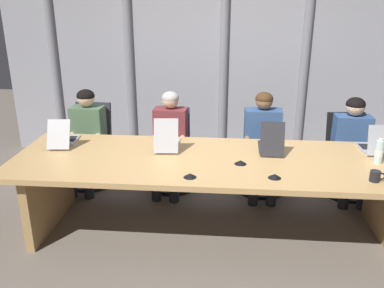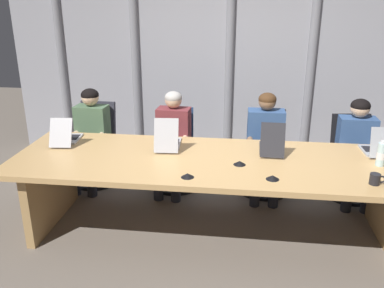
% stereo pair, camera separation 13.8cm
% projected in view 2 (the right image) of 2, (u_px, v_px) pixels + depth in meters
% --- Properties ---
extents(ground_plane, '(12.01, 12.01, 0.00)m').
position_uv_depth(ground_plane, '(212.00, 231.00, 3.99)').
color(ground_plane, '#6B6056').
extents(conference_table, '(3.72, 1.19, 0.76)m').
position_uv_depth(conference_table, '(213.00, 174.00, 3.78)').
color(conference_table, tan).
rests_on(conference_table, ground_plane).
extents(curtain_backdrop, '(6.00, 0.17, 2.78)m').
position_uv_depth(curtain_backdrop, '(226.00, 57.00, 5.52)').
color(curtain_backdrop, '#9999A0').
rests_on(curtain_backdrop, ground_plane).
extents(laptop_left_end, '(0.26, 0.47, 0.28)m').
position_uv_depth(laptop_left_end, '(67.00, 137.00, 4.16)').
color(laptop_left_end, '#BCBCC1').
rests_on(laptop_left_end, conference_table).
extents(laptop_left_mid, '(0.26, 0.47, 0.33)m').
position_uv_depth(laptop_left_mid, '(168.00, 141.00, 4.01)').
color(laptop_left_mid, '#BCBCC1').
rests_on(laptop_left_mid, conference_table).
extents(laptop_center, '(0.23, 0.45, 0.32)m').
position_uv_depth(laptop_center, '(271.00, 146.00, 3.89)').
color(laptop_center, '#2D2D33').
rests_on(laptop_center, conference_table).
extents(laptop_right_mid, '(0.23, 0.38, 0.30)m').
position_uv_depth(laptop_right_mid, '(376.00, 148.00, 3.84)').
color(laptop_right_mid, '#A8ADB7').
rests_on(laptop_right_mid, conference_table).
extents(office_chair_left_end, '(0.60, 0.60, 0.96)m').
position_uv_depth(office_chair_left_end, '(96.00, 153.00, 5.01)').
color(office_chair_left_end, '#2D2D38').
rests_on(office_chair_left_end, ground_plane).
extents(office_chair_left_mid, '(0.60, 0.60, 0.91)m').
position_uv_depth(office_chair_left_mid, '(175.00, 157.00, 4.90)').
color(office_chair_left_mid, navy).
rests_on(office_chair_left_mid, ground_plane).
extents(office_chair_center, '(0.60, 0.60, 0.93)m').
position_uv_depth(office_chair_center, '(264.00, 161.00, 4.77)').
color(office_chair_center, black).
rests_on(office_chair_center, ground_plane).
extents(office_chair_right_mid, '(0.60, 0.60, 0.90)m').
position_uv_depth(office_chair_right_mid, '(352.00, 166.00, 4.66)').
color(office_chair_right_mid, black).
rests_on(office_chair_right_mid, ground_plane).
extents(person_left_end, '(0.40, 0.56, 1.17)m').
position_uv_depth(person_left_end, '(90.00, 132.00, 4.76)').
color(person_left_end, '#4C6B4C').
rests_on(person_left_end, ground_plane).
extents(person_left_mid, '(0.40, 0.56, 1.17)m').
position_uv_depth(person_left_mid, '(172.00, 137.00, 4.64)').
color(person_left_mid, brown).
rests_on(person_left_mid, ground_plane).
extents(person_center, '(0.42, 0.55, 1.18)m').
position_uv_depth(person_center, '(265.00, 140.00, 4.52)').
color(person_center, '#335184').
rests_on(person_center, ground_plane).
extents(person_right_mid, '(0.41, 0.55, 1.14)m').
position_uv_depth(person_right_mid, '(357.00, 145.00, 4.41)').
color(person_right_mid, '#335184').
rests_on(person_right_mid, ground_plane).
extents(water_bottle_secondary, '(0.07, 0.07, 0.23)m').
position_uv_depth(water_bottle_secondary, '(381.00, 154.00, 3.56)').
color(water_bottle_secondary, silver).
rests_on(water_bottle_secondary, conference_table).
extents(coffee_mug_near, '(0.13, 0.08, 0.09)m').
position_uv_depth(coffee_mug_near, '(375.00, 179.00, 3.22)').
color(coffee_mug_near, black).
rests_on(coffee_mug_near, conference_table).
extents(conference_mic_left_side, '(0.11, 0.11, 0.03)m').
position_uv_depth(conference_mic_left_side, '(240.00, 163.00, 3.60)').
color(conference_mic_left_side, black).
rests_on(conference_mic_left_side, conference_table).
extents(conference_mic_middle, '(0.11, 0.11, 0.03)m').
position_uv_depth(conference_mic_middle, '(188.00, 175.00, 3.35)').
color(conference_mic_middle, black).
rests_on(conference_mic_middle, conference_table).
extents(conference_mic_right_side, '(0.11, 0.11, 0.03)m').
position_uv_depth(conference_mic_right_side, '(273.00, 177.00, 3.32)').
color(conference_mic_right_side, black).
rests_on(conference_mic_right_side, conference_table).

